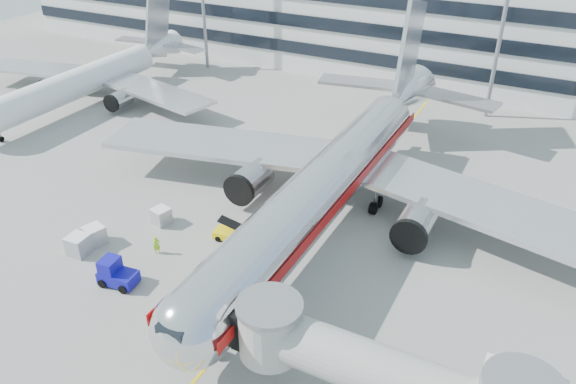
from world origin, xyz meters
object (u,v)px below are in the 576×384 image
at_px(baggage_tug, 116,273).
at_px(ramp_worker, 157,245).
at_px(cargo_container_front, 95,235).
at_px(cargo_container_right, 161,216).
at_px(main_jet, 336,173).
at_px(belt_loader, 237,235).
at_px(cargo_container_left, 79,245).

distance_m(baggage_tug, ramp_worker, 4.55).
distance_m(cargo_container_front, ramp_worker, 5.70).
relative_size(cargo_container_right, ramp_worker, 1.05).
distance_m(baggage_tug, cargo_container_right, 8.59).
xyz_separation_m(main_jet, belt_loader, (-5.70, -7.89, -3.66)).
bearing_deg(ramp_worker, baggage_tug, -146.98).
height_order(cargo_container_right, cargo_container_front, cargo_container_front).
xyz_separation_m(cargo_container_front, ramp_worker, (5.54, 1.33, -0.01)).
distance_m(cargo_container_right, ramp_worker, 4.51).
distance_m(main_jet, cargo_container_left, 22.75).
relative_size(main_jet, cargo_container_right, 29.60).
bearing_deg(cargo_container_right, main_jet, 33.64).
bearing_deg(cargo_container_right, baggage_tug, -74.81).
bearing_deg(belt_loader, cargo_container_front, -150.45).
relative_size(cargo_container_left, cargo_container_right, 1.00).
bearing_deg(main_jet, baggage_tug, -122.57).
bearing_deg(main_jet, cargo_container_front, -139.46).
xyz_separation_m(cargo_container_right, cargo_container_front, (-3.03, -5.09, 0.07)).
bearing_deg(cargo_container_left, cargo_container_front, 85.43).
height_order(cargo_container_left, cargo_container_front, cargo_container_left).
distance_m(baggage_tug, cargo_container_front, 6.18).
height_order(main_jet, belt_loader, main_jet).
distance_m(cargo_container_left, cargo_container_right, 7.49).
distance_m(main_jet, cargo_container_right, 16.15).
bearing_deg(cargo_container_right, cargo_container_front, -120.82).
xyz_separation_m(cargo_container_left, cargo_container_front, (0.14, 1.69, -0.03)).
height_order(baggage_tug, cargo_container_left, baggage_tug).
relative_size(main_jet, baggage_tug, 16.52).
xyz_separation_m(baggage_tug, cargo_container_left, (-5.42, 1.51, -0.09)).
bearing_deg(cargo_container_right, belt_loader, 6.50).
xyz_separation_m(belt_loader, cargo_container_front, (-10.47, -5.93, 0.26)).
height_order(main_jet, cargo_container_right, main_jet).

